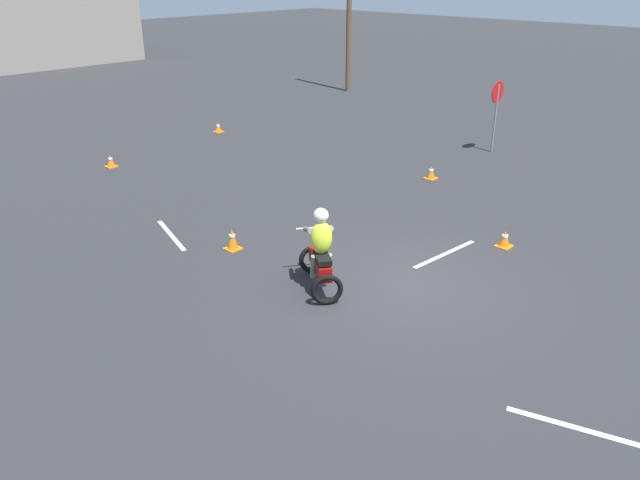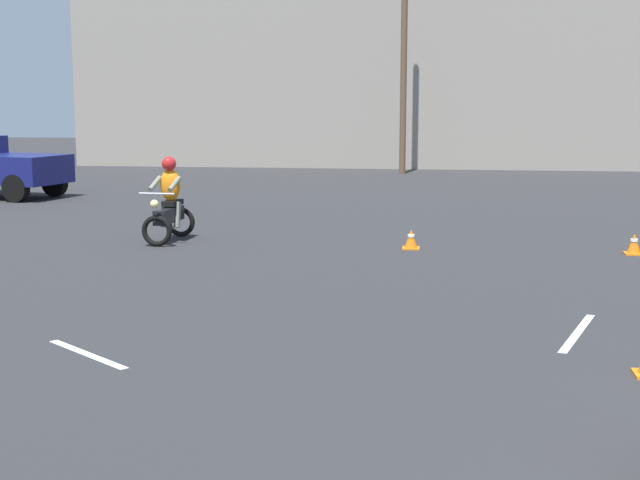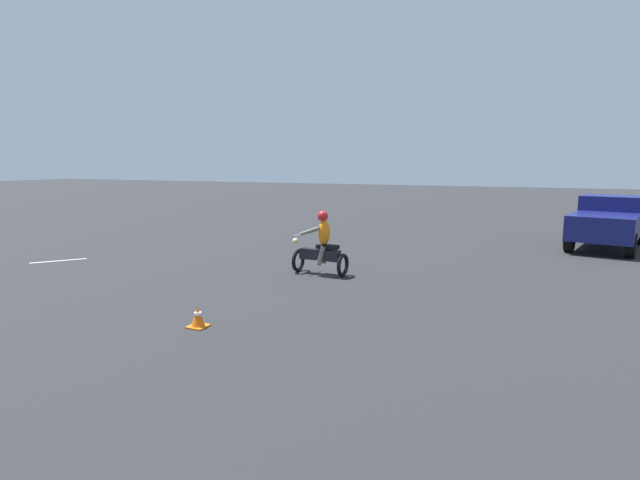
% 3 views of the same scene
% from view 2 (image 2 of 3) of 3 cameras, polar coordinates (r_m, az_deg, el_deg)
% --- Properties ---
extents(motorcycle_rider_background, '(0.72, 1.53, 1.66)m').
position_cam_2_polar(motorcycle_rider_background, '(17.66, -9.63, 2.26)').
color(motorcycle_rider_background, black).
rests_on(motorcycle_rider_background, ground).
extents(traffic_cone_near_right, '(0.32, 0.32, 0.38)m').
position_cam_2_polar(traffic_cone_near_right, '(16.90, 19.46, -0.26)').
color(traffic_cone_near_right, orange).
rests_on(traffic_cone_near_right, ground).
extents(traffic_cone_far_center, '(0.32, 0.32, 0.37)m').
position_cam_2_polar(traffic_cone_far_center, '(16.63, 5.85, 0.03)').
color(traffic_cone_far_center, orange).
rests_on(traffic_cone_far_center, ground).
extents(lane_stripe_n, '(0.68, 1.87, 0.01)m').
position_cam_2_polar(lane_stripe_n, '(11.04, 16.16, -5.70)').
color(lane_stripe_n, silver).
rests_on(lane_stripe_n, ground).
extents(lane_stripe_nw, '(1.26, 1.01, 0.01)m').
position_cam_2_polar(lane_stripe_nw, '(10.06, -14.68, -7.06)').
color(lane_stripe_nw, silver).
rests_on(lane_stripe_nw, ground).
extents(utility_pole_far, '(0.24, 0.24, 8.88)m').
position_cam_2_polar(utility_pole_far, '(34.08, 5.39, 11.70)').
color(utility_pole_far, brown).
rests_on(utility_pole_far, ground).
extents(building_backdrop, '(32.85, 11.05, 8.90)m').
position_cam_2_polar(building_backdrop, '(41.92, 9.23, 11.10)').
color(building_backdrop, gray).
rests_on(building_backdrop, ground).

